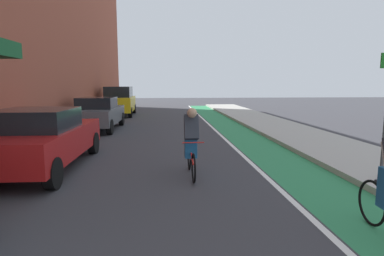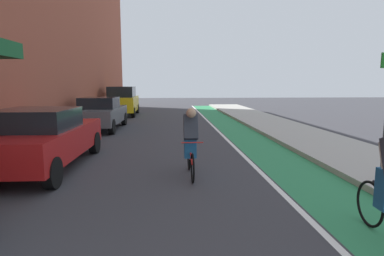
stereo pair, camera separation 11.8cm
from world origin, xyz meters
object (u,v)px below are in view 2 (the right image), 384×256
at_px(parked_suv_yellow_cab, 122,101).
at_px(cyclist_mid, 191,140).
at_px(parked_sedan_red, 40,138).
at_px(parked_sedan_gray, 101,113).

xyz_separation_m(parked_suv_yellow_cab, cyclist_mid, (3.74, -14.61, -0.17)).
height_order(parked_sedan_red, parked_sedan_gray, same).
relative_size(parked_sedan_gray, parked_suv_yellow_cab, 0.98).
bearing_deg(parked_suv_yellow_cab, parked_sedan_red, -90.01).
distance_m(parked_sedan_gray, cyclist_mid, 8.66).
xyz_separation_m(parked_sedan_red, parked_sedan_gray, (0.00, 6.90, -0.00)).
relative_size(parked_sedan_gray, cyclist_mid, 2.51).
distance_m(parked_sedan_red, cyclist_mid, 3.85).
height_order(parked_suv_yellow_cab, cyclist_mid, parked_suv_yellow_cab).
height_order(parked_sedan_red, cyclist_mid, cyclist_mid).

